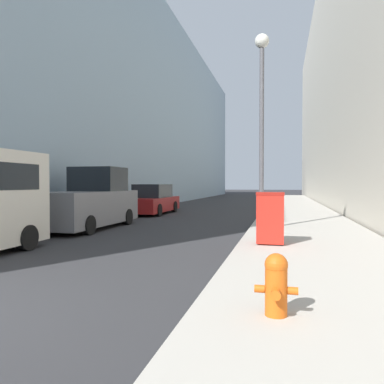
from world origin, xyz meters
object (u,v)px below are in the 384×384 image
(lamppost, at_px, (262,107))
(parked_sedan_near, at_px, (153,200))
(fire_hydrant, at_px, (276,283))
(pickup_truck, at_px, (89,203))
(trash_bin, at_px, (270,218))

(lamppost, height_order, parked_sedan_near, lamppost)
(fire_hydrant, distance_m, pickup_truck, 10.84)
(trash_bin, xyz_separation_m, pickup_truck, (-6.74, 3.10, 0.15))
(lamppost, bearing_deg, trash_bin, -82.85)
(fire_hydrant, distance_m, trash_bin, 5.21)
(pickup_truck, xyz_separation_m, parked_sedan_near, (0.11, 6.78, -0.22))
(lamppost, distance_m, parked_sedan_near, 9.82)
(pickup_truck, bearing_deg, parked_sedan_near, 89.10)
(trash_bin, relative_size, parked_sedan_near, 0.28)
(pickup_truck, distance_m, parked_sedan_near, 6.78)
(pickup_truck, bearing_deg, lamppost, 0.42)
(trash_bin, bearing_deg, fire_hydrant, -87.51)
(fire_hydrant, bearing_deg, trash_bin, 92.49)
(fire_hydrant, xyz_separation_m, lamppost, (-0.62, 8.34, 3.72))
(fire_hydrant, height_order, trash_bin, trash_bin)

